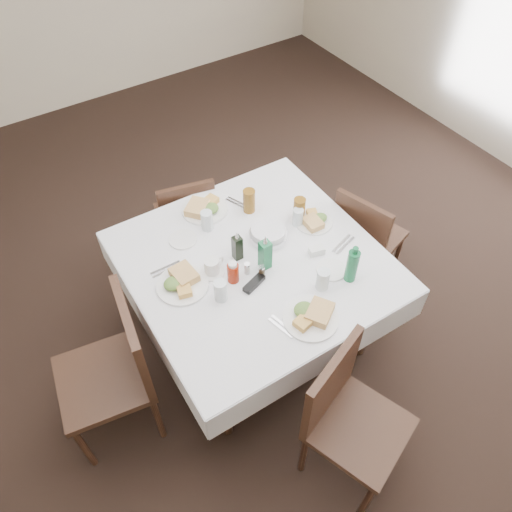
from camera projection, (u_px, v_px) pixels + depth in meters
The scene contains 33 objects.
ground_plane at pixel (257, 326), 3.53m from camera, with size 7.00×7.00×0.00m, color black.
room_shell at pixel (257, 115), 2.25m from camera, with size 6.04×7.04×2.80m.
dining_table at pixel (254, 268), 2.99m from camera, with size 1.46×1.46×0.76m.
chair_north at pixel (187, 216), 3.60m from camera, with size 0.47×0.47×0.83m.
chair_south at pixel (346, 412), 2.54m from camera, with size 0.58×0.58×0.96m.
chair_east at pixel (365, 235), 3.44m from camera, with size 0.51×0.51×0.86m.
chair_west at pixel (118, 365), 2.68m from camera, with size 0.55×0.55×1.02m.
meal_north at pixel (204, 208), 3.19m from camera, with size 0.30×0.30×0.07m.
meal_south at pixel (311, 315), 2.64m from camera, with size 0.30×0.30×0.07m.
meal_east at pixel (314, 220), 3.12m from camera, with size 0.24×0.24×0.05m.
meal_west at pixel (182, 282), 2.79m from camera, with size 0.30×0.30×0.06m.
side_plate_a at pixel (183, 239), 3.03m from camera, with size 0.17×0.17×0.01m.
side_plate_b at pixel (331, 270), 2.87m from camera, with size 0.17×0.17×0.01m.
water_n at pixel (207, 221), 3.06m from camera, with size 0.07×0.07×0.13m.
water_s at pixel (323, 280), 2.75m from camera, with size 0.07×0.07×0.13m.
water_e at pixel (298, 217), 3.09m from camera, with size 0.07×0.07×0.12m.
water_w at pixel (221, 290), 2.70m from camera, with size 0.07×0.07×0.14m.
iced_tea_a at pixel (249, 201), 3.15m from camera, with size 0.08×0.08×0.16m.
iced_tea_b at pixel (299, 209), 3.11m from camera, with size 0.08×0.08×0.16m.
bread_basket at pixel (268, 234), 3.03m from camera, with size 0.23×0.23×0.08m.
oil_cruet_dark at pixel (237, 247), 2.88m from camera, with size 0.05×0.05×0.21m.
oil_cruet_green at pixel (265, 254), 2.82m from camera, with size 0.06×0.06×0.25m.
ketchup_bottle at pixel (233, 272), 2.78m from camera, with size 0.07×0.07×0.15m.
salt_shaker at pixel (247, 268), 2.84m from camera, with size 0.03×0.03×0.08m.
pepper_shaker at pixel (262, 271), 2.83m from camera, with size 0.03×0.03×0.08m.
coffee_mug at pixel (212, 267), 2.84m from camera, with size 0.16×0.14×0.10m.
sunglasses at pixel (254, 283), 2.80m from camera, with size 0.16×0.09×0.03m.
green_bottle at pixel (352, 265), 2.76m from camera, with size 0.07×0.07×0.26m.
sugar_caddy at pixel (317, 250), 2.95m from camera, with size 0.10×0.07×0.05m.
cutlery_n at pixel (236, 203), 3.26m from camera, with size 0.09×0.16×0.01m.
cutlery_s at pixel (282, 326), 2.62m from camera, with size 0.08×0.17×0.01m.
cutlery_e at pixel (343, 244), 3.01m from camera, with size 0.19×0.10×0.01m.
cutlery_w at pixel (166, 269), 2.88m from camera, with size 0.18×0.05×0.01m.
Camera 1 is at (-1.08, -1.65, 2.97)m, focal length 35.00 mm.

